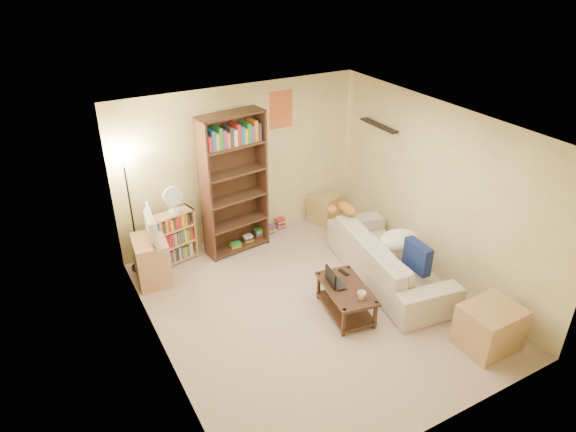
{
  "coord_description": "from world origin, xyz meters",
  "views": [
    {
      "loc": [
        -2.97,
        -4.66,
        4.34
      ],
      "look_at": [
        -0.0,
        0.7,
        1.05
      ],
      "focal_mm": 32.0,
      "sensor_mm": 36.0,
      "label": 1
    }
  ],
  "objects": [
    {
      "name": "room",
      "position": [
        0.0,
        0.01,
        1.62
      ],
      "size": [
        4.5,
        4.54,
        2.52
      ],
      "color": "#C8A996",
      "rests_on": "ground"
    },
    {
      "name": "sofa",
      "position": [
        1.29,
        0.05,
        0.34
      ],
      "size": [
        2.56,
        1.57,
        0.67
      ],
      "primitive_type": "imported",
      "rotation": [
        0.0,
        0.0,
        1.42
      ],
      "color": "#BFB89E",
      "rests_on": "ground"
    },
    {
      "name": "navy_pillow",
      "position": [
        1.32,
        -0.46,
        0.64
      ],
      "size": [
        0.15,
        0.45,
        0.4
      ],
      "primitive_type": "cube",
      "rotation": [
        0.0,
        0.0,
        1.52
      ],
      "color": "navy",
      "rests_on": "sofa"
    },
    {
      "name": "cream_blanket",
      "position": [
        1.46,
        0.08,
        0.58
      ],
      "size": [
        0.62,
        0.44,
        0.27
      ],
      "primitive_type": "ellipsoid",
      "color": "white",
      "rests_on": "sofa"
    },
    {
      "name": "tabby_cat",
      "position": [
        1.12,
        0.96,
        0.76
      ],
      "size": [
        0.53,
        0.25,
        0.18
      ],
      "color": "#BF7228",
      "rests_on": "sofa"
    },
    {
      "name": "coffee_table",
      "position": [
        0.3,
        -0.32,
        0.26
      ],
      "size": [
        0.66,
        0.99,
        0.41
      ],
      "rotation": [
        0.0,
        0.0,
        -0.17
      ],
      "color": "#3C2617",
      "rests_on": "ground"
    },
    {
      "name": "laptop",
      "position": [
        0.28,
        -0.18,
        0.42
      ],
      "size": [
        0.4,
        0.31,
        0.03
      ],
      "primitive_type": "imported",
      "rotation": [
        0.0,
        0.0,
        1.46
      ],
      "color": "black",
      "rests_on": "coffee_table"
    },
    {
      "name": "laptop_screen",
      "position": [
        0.15,
        -0.16,
        0.53
      ],
      "size": [
        0.06,
        0.3,
        0.2
      ],
      "primitive_type": "cube",
      "rotation": [
        0.0,
        0.0,
        -0.17
      ],
      "color": "white",
      "rests_on": "laptop"
    },
    {
      "name": "mug",
      "position": [
        0.32,
        -0.6,
        0.46
      ],
      "size": [
        0.14,
        0.14,
        0.1
      ],
      "primitive_type": "imported",
      "rotation": [
        0.0,
        0.0,
        0.14
      ],
      "color": "white",
      "rests_on": "coffee_table"
    },
    {
      "name": "tv_remote",
      "position": [
        0.45,
        -0.03,
        0.42
      ],
      "size": [
        0.07,
        0.17,
        0.02
      ],
      "primitive_type": "cube",
      "rotation": [
        0.0,
        0.0,
        0.13
      ],
      "color": "black",
      "rests_on": "coffee_table"
    },
    {
      "name": "tv_stand",
      "position": [
        -1.7,
        1.64,
        0.34
      ],
      "size": [
        0.51,
        0.67,
        0.67
      ],
      "primitive_type": "cube",
      "rotation": [
        0.0,
        0.0,
        -0.11
      ],
      "color": "tan",
      "rests_on": "ground"
    },
    {
      "name": "television",
      "position": [
        -1.7,
        1.64,
        0.88
      ],
      "size": [
        0.75,
        0.25,
        0.42
      ],
      "primitive_type": "imported",
      "rotation": [
        0.0,
        0.0,
        1.47
      ],
      "color": "black",
      "rests_on": "tv_stand"
    },
    {
      "name": "tall_bookshelf",
      "position": [
        -0.29,
        1.86,
        1.17
      ],
      "size": [
        1.03,
        0.45,
        2.22
      ],
      "rotation": [
        0.0,
        0.0,
        0.12
      ],
      "color": "#48271B",
      "rests_on": "ground"
    },
    {
      "name": "short_bookshelf",
      "position": [
        -1.26,
        1.99,
        0.41
      ],
      "size": [
        0.68,
        0.38,
        0.83
      ],
      "rotation": [
        0.0,
        0.0,
        0.21
      ],
      "color": "tan",
      "rests_on": "ground"
    },
    {
      "name": "desk_fan",
      "position": [
        -1.21,
        1.94,
        1.06
      ],
      "size": [
        0.29,
        0.17,
        0.43
      ],
      "color": "white",
      "rests_on": "short_bookshelf"
    },
    {
      "name": "floor_lamp",
      "position": [
        -1.8,
        2.05,
        1.4
      ],
      "size": [
        0.3,
        0.3,
        1.76
      ],
      "color": "black",
      "rests_on": "ground"
    },
    {
      "name": "side_table",
      "position": [
        1.41,
        1.97,
        0.24
      ],
      "size": [
        0.56,
        0.56,
        0.48
      ],
      "primitive_type": "cube",
      "rotation": [
        0.0,
        0.0,
        0.42
      ],
      "color": "tan",
      "rests_on": "ground"
    },
    {
      "name": "end_cabinet",
      "position": [
        1.44,
        -1.66,
        0.28
      ],
      "size": [
        0.68,
        0.57,
        0.56
      ],
      "primitive_type": "cube",
      "rotation": [
        0.0,
        0.0,
        0.02
      ],
      "color": "tan",
      "rests_on": "ground"
    },
    {
      "name": "book_stacks",
      "position": [
        0.16,
        1.96,
        0.09
      ],
      "size": [
        1.12,
        0.43,
        0.2
      ],
      "color": "red",
      "rests_on": "ground"
    }
  ]
}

